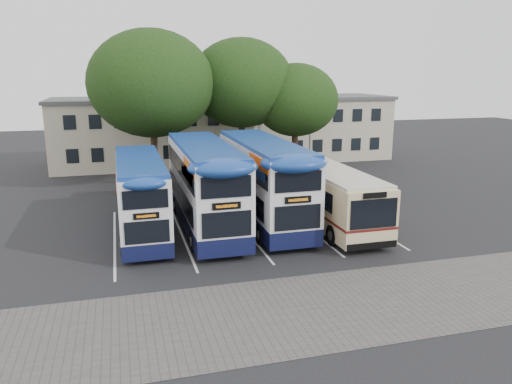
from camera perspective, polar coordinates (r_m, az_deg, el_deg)
The scene contains 12 objects.
ground at distance 24.70m, azimuth 10.12°, elevation -6.94°, with size 120.00×120.00×0.00m, color black.
paving_strip at distance 19.75m, azimuth 11.12°, elevation -12.39°, with size 40.00×6.00×0.01m, color #595654.
bay_lines at distance 27.92m, azimuth -1.32°, elevation -4.27°, with size 14.12×11.00×0.01m.
depot_building at distance 49.14m, azimuth -3.43°, elevation 7.26°, with size 32.40×8.40×6.20m.
lamp_post at distance 44.00m, azimuth 6.26°, elevation 8.98°, with size 0.25×1.05×9.06m.
tree_left at distance 37.80m, azimuth -11.87°, elevation 12.03°, with size 9.17×9.17×11.63m.
tree_mid at distance 40.26m, azimuth -1.67°, elevation 12.33°, with size 8.23×8.23×11.20m.
tree_right at distance 40.54m, azimuth 4.55°, elevation 10.42°, with size 6.80×6.80×9.26m.
bus_dd_left at distance 27.34m, azimuth -13.04°, elevation -0.07°, with size 2.40×9.92×4.13m.
bus_dd_mid at distance 27.74m, azimuth -5.90°, elevation 1.14°, with size 2.77×11.42×4.76m.
bus_dd_right at distance 28.65m, azimuth 0.84°, elevation 1.63°, with size 2.78×11.45×4.77m.
bus_single at distance 28.96m, azimuth 8.03°, elevation 0.06°, with size 2.80×10.98×3.28m.
Camera 1 is at (-10.25, -20.77, 8.58)m, focal length 35.00 mm.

